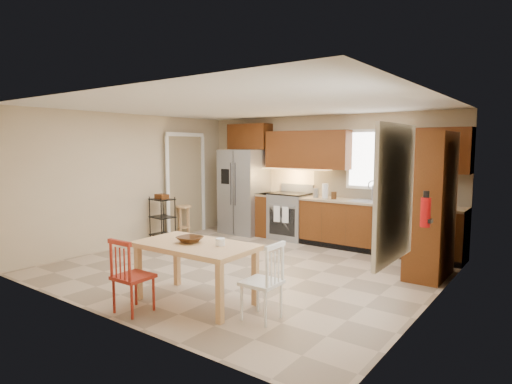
{
  "coord_description": "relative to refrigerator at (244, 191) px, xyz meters",
  "views": [
    {
      "loc": [
        4.01,
        -5.19,
        1.9
      ],
      "look_at": [
        -0.11,
        0.4,
        1.15
      ],
      "focal_mm": 30.0,
      "sensor_mm": 36.0,
      "label": 1
    }
  ],
  "objects": [
    {
      "name": "floor",
      "position": [
        1.7,
        -2.12,
        -0.91
      ],
      "size": [
        5.5,
        5.5,
        0.0
      ],
      "primitive_type": "plane",
      "color": "tan",
      "rests_on": "ground"
    },
    {
      "name": "ceiling",
      "position": [
        1.7,
        -2.12,
        1.59
      ],
      "size": [
        5.5,
        5.0,
        0.02
      ],
      "primitive_type": "cube",
      "color": "silver",
      "rests_on": "ground"
    },
    {
      "name": "wall_back",
      "position": [
        1.7,
        0.38,
        0.34
      ],
      "size": [
        5.5,
        0.02,
        2.5
      ],
      "primitive_type": "cube",
      "color": "#CCB793",
      "rests_on": "ground"
    },
    {
      "name": "wall_front",
      "position": [
        1.7,
        -4.62,
        0.34
      ],
      "size": [
        5.5,
        0.02,
        2.5
      ],
      "primitive_type": "cube",
      "color": "#CCB793",
      "rests_on": "ground"
    },
    {
      "name": "wall_left",
      "position": [
        -1.05,
        -2.12,
        0.34
      ],
      "size": [
        0.02,
        5.0,
        2.5
      ],
      "primitive_type": "cube",
      "color": "#CCB793",
      "rests_on": "ground"
    },
    {
      "name": "wall_right",
      "position": [
        4.45,
        -2.12,
        0.34
      ],
      "size": [
        0.02,
        5.0,
        2.5
      ],
      "primitive_type": "cube",
      "color": "#CCB793",
      "rests_on": "ground"
    },
    {
      "name": "refrigerator",
      "position": [
        0.0,
        0.0,
        0.0
      ],
      "size": [
        0.92,
        0.75,
        1.82
      ],
      "primitive_type": "cube",
      "color": "gray",
      "rests_on": "floor"
    },
    {
      "name": "range_stove",
      "position": [
        1.15,
        0.06,
        -0.45
      ],
      "size": [
        0.76,
        0.63,
        0.92
      ],
      "primitive_type": "cube",
      "color": "gray",
      "rests_on": "floor"
    },
    {
      "name": "base_cabinet_narrow",
      "position": [
        0.6,
        0.08,
        -0.46
      ],
      "size": [
        0.3,
        0.6,
        0.9
      ],
      "primitive_type": "cube",
      "color": "#5C2B10",
      "rests_on": "floor"
    },
    {
      "name": "base_cabinet_run",
      "position": [
        2.99,
        0.08,
        -0.46
      ],
      "size": [
        2.92,
        0.6,
        0.9
      ],
      "primitive_type": "cube",
      "color": "#5C2B10",
      "rests_on": "floor"
    },
    {
      "name": "dishwasher",
      "position": [
        3.55,
        -0.22,
        -0.46
      ],
      "size": [
        0.6,
        0.02,
        0.78
      ],
      "primitive_type": "cube",
      "color": "black",
      "rests_on": "floor"
    },
    {
      "name": "backsplash",
      "position": [
        2.99,
        0.36,
        0.27
      ],
      "size": [
        2.92,
        0.03,
        0.55
      ],
      "primitive_type": "cube",
      "color": "beige",
      "rests_on": "wall_back"
    },
    {
      "name": "upper_over_fridge",
      "position": [
        0.0,
        0.2,
        1.19
      ],
      "size": [
        1.0,
        0.35,
        0.55
      ],
      "primitive_type": "cube",
      "color": "#5F290F",
      "rests_on": "wall_back"
    },
    {
      "name": "upper_left_block",
      "position": [
        1.45,
        0.2,
        0.92
      ],
      "size": [
        1.8,
        0.35,
        0.75
      ],
      "primitive_type": "cube",
      "color": "#5F290F",
      "rests_on": "wall_back"
    },
    {
      "name": "upper_right_block",
      "position": [
        3.95,
        0.2,
        0.92
      ],
      "size": [
        1.0,
        0.35,
        0.75
      ],
      "primitive_type": "cube",
      "color": "#5F290F",
      "rests_on": "wall_back"
    },
    {
      "name": "window_back",
      "position": [
        2.8,
        0.35,
        0.74
      ],
      "size": [
        1.12,
        0.04,
        1.12
      ],
      "primitive_type": "cube",
      "color": "white",
      "rests_on": "wall_back"
    },
    {
      "name": "sink",
      "position": [
        2.8,
        0.08,
        -0.05
      ],
      "size": [
        0.62,
        0.46,
        0.16
      ],
      "primitive_type": "cube",
      "color": "gray",
      "rests_on": "base_cabinet_run"
    },
    {
      "name": "undercab_glow",
      "position": [
        1.15,
        0.17,
        0.52
      ],
      "size": [
        1.6,
        0.3,
        0.01
      ],
      "primitive_type": "cube",
      "color": "#FFBF66",
      "rests_on": "wall_back"
    },
    {
      "name": "soap_bottle",
      "position": [
        3.18,
        -0.02,
        0.09
      ],
      "size": [
        0.09,
        0.09,
        0.19
      ],
      "primitive_type": "imported",
      "color": "#B10C0D",
      "rests_on": "base_cabinet_run"
    },
    {
      "name": "paper_towel",
      "position": [
        1.95,
        0.03,
        0.13
      ],
      "size": [
        0.12,
        0.12,
        0.28
      ],
      "primitive_type": "cylinder",
      "color": "white",
      "rests_on": "base_cabinet_run"
    },
    {
      "name": "canister_steel",
      "position": [
        1.75,
        0.03,
        0.08
      ],
      "size": [
        0.11,
        0.11,
        0.18
      ],
      "primitive_type": "cylinder",
      "color": "gray",
      "rests_on": "base_cabinet_run"
    },
    {
      "name": "canister_wood",
      "position": [
        2.15,
        -0.0,
        0.06
      ],
      "size": [
        0.1,
        0.1,
        0.14
      ],
      "primitive_type": "cylinder",
      "color": "#4A2B13",
      "rests_on": "base_cabinet_run"
    },
    {
      "name": "pantry",
      "position": [
        4.13,
        -0.93,
        0.14
      ],
      "size": [
        0.5,
        0.95,
        2.1
      ],
      "primitive_type": "cube",
      "color": "#5C2B10",
      "rests_on": "floor"
    },
    {
      "name": "fire_extinguisher",
      "position": [
        4.33,
        -1.98,
        0.19
      ],
      "size": [
        0.12,
        0.12,
        0.36
      ],
      "primitive_type": "cylinder",
      "color": "#B10C0D",
      "rests_on": "wall_right"
    },
    {
      "name": "window_right",
      "position": [
        4.38,
        -3.27,
        0.54
      ],
      "size": [
        0.04,
        1.02,
        1.32
      ],
      "primitive_type": "cube",
      "color": "white",
      "rests_on": "wall_right"
    },
    {
      "name": "doorway",
      "position": [
        -0.97,
        -0.82,
        0.14
      ],
      "size": [
        0.04,
        0.95,
        2.1
      ],
      "primitive_type": "cube",
      "color": "#8C7A59",
      "rests_on": "wall_left"
    },
    {
      "name": "dining_table",
      "position": [
        2.12,
        -3.67,
        -0.55
      ],
      "size": [
        1.49,
        0.87,
        0.71
      ],
      "primitive_type": null,
      "rotation": [
        0.0,
        0.0,
        0.03
      ],
      "color": "tan",
      "rests_on": "floor"
    },
    {
      "name": "chair_red",
      "position": [
        1.77,
        -4.32,
        -0.48
      ],
      "size": [
        0.41,
        0.41,
        0.86
      ],
      "primitive_type": null,
      "rotation": [
        0.0,
        0.0,
        0.03
      ],
      "color": "maroon",
      "rests_on": "floor"
    },
    {
      "name": "chair_white",
      "position": [
        3.07,
        -3.62,
        -0.48
      ],
      "size": [
        0.41,
        0.41,
        0.86
      ],
      "primitive_type": null,
      "rotation": [
        0.0,
        0.0,
        1.6
      ],
      "color": "white",
      "rests_on": "floor"
    },
    {
      "name": "table_bowl",
      "position": [
        2.02,
        -3.67,
        -0.19
      ],
      "size": [
        0.31,
        0.31,
        0.07
      ],
      "primitive_type": "imported",
      "rotation": [
        0.0,
        0.0,
        0.03
      ],
      "color": "#4A2B13",
      "rests_on": "dining_table"
    },
    {
      "name": "table_jar",
      "position": [
        2.44,
        -3.58,
        -0.16
      ],
      "size": [
        0.1,
        0.1,
        0.12
      ],
      "primitive_type": "cylinder",
      "rotation": [
        0.0,
        0.0,
        0.03
      ],
      "color": "white",
      "rests_on": "dining_table"
    },
    {
      "name": "bar_stool",
      "position": [
        -0.8,
        -1.04,
        -0.59
      ],
      "size": [
        0.42,
        0.42,
        0.65
      ],
      "primitive_type": null,
      "rotation": [
        0.0,
        0.0,
        0.42
      ],
      "color": "tan",
      "rests_on": "floor"
    },
    {
      "name": "utility_cart",
      "position": [
        -0.71,
        -1.71,
        -0.46
      ],
      "size": [
        0.5,
        0.41,
        0.91
      ],
      "primitive_type": null,
      "rotation": [
        0.0,
        0.0,
        -0.14
      ],
      "color": "black",
      "rests_on": "floor"
    }
  ]
}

